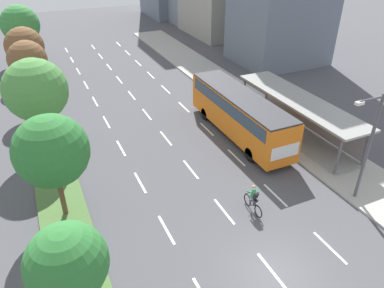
% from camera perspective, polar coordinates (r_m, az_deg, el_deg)
% --- Properties ---
extents(ground_plane, '(140.00, 140.00, 0.00)m').
position_cam_1_polar(ground_plane, '(18.18, 12.91, -19.44)').
color(ground_plane, '#4C4C51').
extents(median_strip, '(2.60, 52.00, 0.12)m').
position_cam_1_polar(median_strip, '(31.77, -22.29, 2.73)').
color(median_strip, '#4C7038').
rests_on(median_strip, ground).
extents(sidewalk_right, '(4.50, 52.00, 0.15)m').
position_cam_1_polar(sidewalk_right, '(36.23, 6.29, 8.32)').
color(sidewalk_right, '#ADAAA3').
rests_on(sidewalk_right, ground).
extents(lane_divider_left, '(0.14, 48.18, 0.01)m').
position_cam_1_polar(lane_divider_left, '(30.89, -13.28, 3.39)').
color(lane_divider_left, white).
rests_on(lane_divider_left, ground).
extents(lane_divider_center, '(0.14, 48.18, 0.01)m').
position_cam_1_polar(lane_divider_center, '(31.61, -7.11, 4.66)').
color(lane_divider_center, white).
rests_on(lane_divider_center, ground).
extents(lane_divider_right, '(0.14, 48.18, 0.01)m').
position_cam_1_polar(lane_divider_right, '(32.69, -1.27, 5.81)').
color(lane_divider_right, white).
rests_on(lane_divider_right, ground).
extents(bus_shelter, '(2.90, 12.05, 2.86)m').
position_cam_1_polar(bus_shelter, '(28.63, 16.62, 4.83)').
color(bus_shelter, gray).
rests_on(bus_shelter, sidewalk_right).
extents(bus, '(2.54, 11.29, 3.37)m').
position_cam_1_polar(bus, '(27.41, 7.46, 5.20)').
color(bus, orange).
rests_on(bus, ground).
extents(cyclist, '(0.46, 1.82, 1.71)m').
position_cam_1_polar(cyclist, '(20.67, 9.64, -8.62)').
color(cyclist, black).
rests_on(cyclist, ground).
extents(median_tree_nearest, '(2.84, 2.84, 5.36)m').
position_cam_1_polar(median_tree_nearest, '(13.54, -19.03, -17.31)').
color(median_tree_nearest, brown).
rests_on(median_tree_nearest, median_strip).
extents(median_tree_second, '(3.80, 3.80, 5.95)m').
position_cam_1_polar(median_tree_second, '(19.49, -21.20, -1.05)').
color(median_tree_second, brown).
rests_on(median_tree_second, median_strip).
extents(median_tree_third, '(4.19, 4.19, 6.63)m').
position_cam_1_polar(median_tree_third, '(26.14, -23.35, 7.77)').
color(median_tree_third, brown).
rests_on(median_tree_third, median_strip).
extents(median_tree_fourth, '(3.16, 3.16, 5.99)m').
position_cam_1_polar(median_tree_fourth, '(33.34, -24.42, 11.92)').
color(median_tree_fourth, brown).
rests_on(median_tree_fourth, median_strip).
extents(median_tree_fifth, '(3.78, 3.78, 5.51)m').
position_cam_1_polar(median_tree_fifth, '(40.82, -24.82, 13.76)').
color(median_tree_fifth, brown).
rests_on(median_tree_fifth, median_strip).
extents(median_tree_farthest, '(4.34, 4.34, 6.39)m').
position_cam_1_polar(median_tree_farthest, '(48.03, -25.40, 16.59)').
color(median_tree_farthest, brown).
rests_on(median_tree_farthest, median_strip).
extents(streetlight, '(1.91, 0.24, 6.50)m').
position_cam_1_polar(streetlight, '(21.65, 25.92, 0.28)').
color(streetlight, '#4C4C51').
rests_on(streetlight, sidewalk_right).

